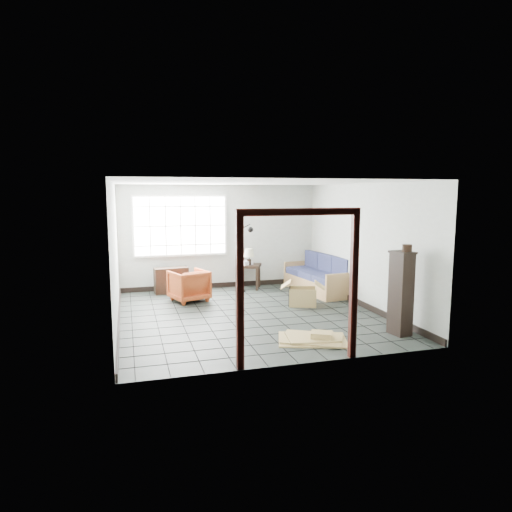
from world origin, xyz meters
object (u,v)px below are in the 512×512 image
object	(u,v)px
armchair	(189,284)
tall_shelf	(401,293)
side_table	(249,269)
futon_sofa	(319,278)

from	to	relation	value
armchair	tall_shelf	distance (m)	4.65
armchair	side_table	distance (m)	1.89
armchair	side_table	xyz separation A→B (m)	(1.65, 0.92, 0.12)
futon_sofa	armchair	distance (m)	3.20
side_table	futon_sofa	bearing A→B (deg)	-28.31
side_table	tall_shelf	distance (m)	4.60
armchair	side_table	size ratio (longest dim) A/B	1.05
tall_shelf	side_table	bearing A→B (deg)	101.11
armchair	tall_shelf	size ratio (longest dim) A/B	0.54
futon_sofa	side_table	size ratio (longest dim) A/B	2.90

